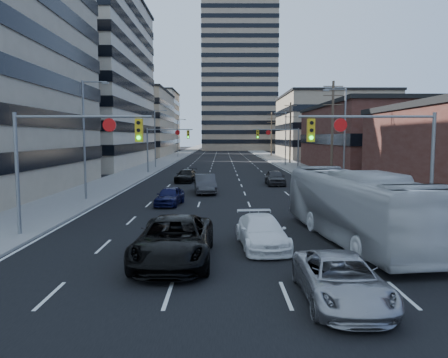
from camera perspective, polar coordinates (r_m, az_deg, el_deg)
ground at (r=13.80m, az=0.39°, el=-15.01°), size 400.00×400.00×0.00m
road_surface at (r=143.00m, az=-0.23°, el=3.61°), size 18.00×300.00×0.02m
sidewalk_left at (r=143.45m, az=-4.84°, el=3.62°), size 5.00×300.00×0.15m
sidewalk_right at (r=143.48m, az=4.37°, el=3.62°), size 5.00×300.00×0.15m
office_left_mid at (r=78.24m, az=-20.82°, el=11.91°), size 26.00×34.00×28.00m
office_left_far at (r=115.46m, az=-12.31°, el=6.98°), size 20.00×30.00×16.00m
storefront_right_mid at (r=67.40m, az=20.79°, el=4.89°), size 20.00×30.00×9.00m
office_right_far at (r=104.03m, az=13.79°, el=6.57°), size 22.00×28.00×14.00m
apartment_tower at (r=164.82m, az=1.91°, el=13.97°), size 26.00×26.00×58.00m
bg_block_left at (r=155.52m, az=-10.70°, el=7.35°), size 24.00×24.00×20.00m
bg_block_right at (r=146.50m, az=12.45°, el=5.86°), size 22.00×22.00×12.00m
signal_near_left at (r=22.16m, az=-19.56°, el=3.88°), size 6.59×0.33×6.00m
signal_near_right at (r=22.27m, az=19.74°, el=3.88°), size 6.59×0.33×6.00m
signal_far_left at (r=58.41m, az=-7.73°, el=4.96°), size 6.09×0.33×6.00m
signal_far_right at (r=58.45m, az=7.44°, el=4.96°), size 6.09×0.33×6.00m
utility_pole_block at (r=50.47m, az=13.97°, el=6.44°), size 2.20×0.28×11.00m
utility_pole_midblock at (r=79.89m, az=8.65°, el=6.15°), size 2.20×0.28×11.00m
utility_pole_distant at (r=109.63m, az=6.21°, el=6.00°), size 2.20×0.28×11.00m
streetlight_left_near at (r=34.46m, az=-17.57°, el=5.63°), size 2.03×0.22×9.00m
streetlight_left_mid at (r=68.68m, az=-8.86°, el=5.65°), size 2.03×0.22×9.00m
streetlight_left_far at (r=103.43m, az=-5.97°, el=5.63°), size 2.03×0.22×9.00m
streetlight_right_near at (r=39.35m, az=15.25°, el=5.65°), size 2.03×0.22×9.00m
streetlight_right_far at (r=73.67m, az=7.93°, el=5.65°), size 2.03×0.22×9.00m
black_pickup at (r=17.09m, az=-6.54°, el=-7.96°), size 2.91×6.25×1.73m
white_van at (r=19.32m, az=4.97°, el=-6.91°), size 2.33×4.88×1.37m
silver_suv at (r=13.55m, az=15.04°, el=-12.55°), size 2.28×4.91×1.36m
transit_bus at (r=21.07m, az=16.73°, el=-3.43°), size 4.25×12.07×3.29m
sedan_blue at (r=31.12m, az=-7.11°, el=-2.22°), size 2.04×4.07×1.33m
sedan_grey_center at (r=37.55m, az=-2.49°, el=-0.64°), size 2.18×5.01×1.60m
sedan_black_far at (r=46.81m, az=-4.98°, el=0.41°), size 2.39×4.85×1.36m
sedan_grey_right at (r=44.14m, az=6.68°, el=0.19°), size 1.85×4.48×1.52m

